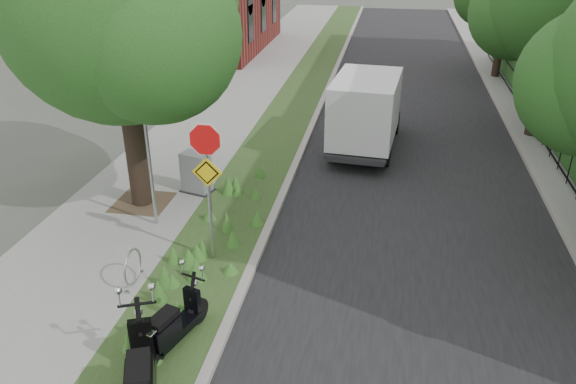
% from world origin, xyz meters
% --- Properties ---
extents(ground, '(120.00, 120.00, 0.00)m').
position_xyz_m(ground, '(0.00, 0.00, 0.00)').
color(ground, '#4C5147').
rests_on(ground, ground).
extents(sidewalk_near, '(3.50, 60.00, 0.12)m').
position_xyz_m(sidewalk_near, '(-4.25, 10.00, 0.06)').
color(sidewalk_near, gray).
rests_on(sidewalk_near, ground).
extents(verge, '(2.00, 60.00, 0.12)m').
position_xyz_m(verge, '(-1.50, 10.00, 0.06)').
color(verge, '#2F451D').
rests_on(verge, ground).
extents(kerb_near, '(0.20, 60.00, 0.13)m').
position_xyz_m(kerb_near, '(-0.50, 10.00, 0.07)').
color(kerb_near, '#9E9991').
rests_on(kerb_near, ground).
extents(road, '(7.00, 60.00, 0.01)m').
position_xyz_m(road, '(3.00, 10.00, 0.01)').
color(road, black).
rests_on(road, ground).
extents(kerb_far, '(0.20, 60.00, 0.13)m').
position_xyz_m(kerb_far, '(6.50, 10.00, 0.07)').
color(kerb_far, '#9E9991').
rests_on(kerb_far, ground).
extents(footpath_far, '(3.20, 60.00, 0.12)m').
position_xyz_m(footpath_far, '(8.20, 10.00, 0.06)').
color(footpath_far, gray).
rests_on(footpath_far, ground).
extents(street_tree_main, '(6.21, 5.54, 7.66)m').
position_xyz_m(street_tree_main, '(-4.08, 2.86, 4.80)').
color(street_tree_main, black).
rests_on(street_tree_main, ground).
extents(bare_post, '(0.08, 0.08, 4.00)m').
position_xyz_m(bare_post, '(-3.20, 1.80, 2.12)').
color(bare_post, '#A5A8AD').
rests_on(bare_post, ground).
extents(bike_hoop, '(0.06, 0.78, 0.77)m').
position_xyz_m(bike_hoop, '(-2.70, -0.60, 0.50)').
color(bike_hoop, '#A5A8AD').
rests_on(bike_hoop, ground).
extents(sign_assembly, '(0.94, 0.08, 3.22)m').
position_xyz_m(sign_assembly, '(-1.40, 0.58, 2.33)').
color(sign_assembly, '#A5A8AD').
rests_on(sign_assembly, ground).
extents(fence_far, '(0.04, 24.00, 1.00)m').
position_xyz_m(fence_far, '(7.20, 10.00, 0.67)').
color(fence_far, black).
rests_on(fence_far, ground).
extents(hedge_far, '(1.00, 24.00, 1.10)m').
position_xyz_m(hedge_far, '(7.90, 10.00, 0.67)').
color(hedge_far, '#194619').
rests_on(hedge_far, footpath_far).
extents(far_tree_b, '(4.83, 4.31, 6.56)m').
position_xyz_m(far_tree_b, '(6.94, 10.05, 4.37)').
color(far_tree_b, black).
rests_on(far_tree_b, ground).
extents(scooter_near, '(0.95, 1.92, 0.96)m').
position_xyz_m(scooter_near, '(-1.21, -3.56, 0.59)').
color(scooter_near, black).
rests_on(scooter_near, ground).
extents(scooter_far, '(0.68, 1.63, 0.80)m').
position_xyz_m(scooter_far, '(-1.25, -2.29, 0.51)').
color(scooter_far, black).
rests_on(scooter_far, ground).
extents(box_truck, '(2.19, 4.78, 2.10)m').
position_xyz_m(box_truck, '(1.48, 7.98, 1.37)').
color(box_truck, '#262628').
rests_on(box_truck, ground).
extents(utility_cabinet, '(0.94, 0.75, 1.10)m').
position_xyz_m(utility_cabinet, '(-2.80, 3.71, 0.65)').
color(utility_cabinet, '#262628').
rests_on(utility_cabinet, ground).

